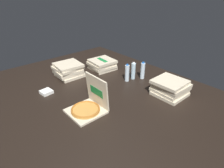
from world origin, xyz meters
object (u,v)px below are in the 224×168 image
(open_pizza_box, at_px, (89,105))
(water_bottle_0, at_px, (143,71))
(pizza_stack_right_far, at_px, (68,70))
(pizza_stack_center_near, at_px, (170,87))
(napkin_pile, at_px, (46,92))
(water_bottle_1, at_px, (133,71))
(water_bottle_2, at_px, (127,73))
(pizza_stack_left_far, at_px, (102,64))

(open_pizza_box, relative_size, water_bottle_0, 1.49)
(open_pizza_box, xyz_separation_m, water_bottle_0, (-0.14, 1.01, 0.05))
(open_pizza_box, height_order, water_bottle_0, open_pizza_box)
(pizza_stack_right_far, xyz_separation_m, pizza_stack_center_near, (1.25, 0.64, 0.00))
(pizza_stack_center_near, xyz_separation_m, napkin_pile, (-1.00, -1.10, -0.07))
(water_bottle_1, bearing_deg, water_bottle_0, 52.97)
(pizza_stack_center_near, distance_m, water_bottle_0, 0.51)
(open_pizza_box, distance_m, water_bottle_2, 0.83)
(open_pizza_box, distance_m, pizza_stack_right_far, 0.93)
(pizza_stack_right_far, distance_m, water_bottle_0, 1.05)
(water_bottle_1, relative_size, napkin_pile, 1.91)
(open_pizza_box, relative_size, pizza_stack_left_far, 0.94)
(water_bottle_0, bearing_deg, water_bottle_1, -127.03)
(open_pizza_box, relative_size, water_bottle_1, 1.49)
(pizza_stack_center_near, relative_size, pizza_stack_left_far, 0.97)
(water_bottle_1, distance_m, water_bottle_2, 0.11)
(pizza_stack_right_far, height_order, pizza_stack_center_near, same)
(water_bottle_2, bearing_deg, pizza_stack_right_far, -141.83)
(pizza_stack_center_near, xyz_separation_m, water_bottle_1, (-0.58, -0.02, 0.02))
(pizza_stack_right_far, bearing_deg, open_pizza_box, -17.24)
(open_pizza_box, bearing_deg, water_bottle_2, 106.00)
(pizza_stack_right_far, distance_m, water_bottle_2, 0.84)
(water_bottle_0, relative_size, water_bottle_1, 1.00)
(open_pizza_box, height_order, pizza_stack_center_near, open_pizza_box)
(pizza_stack_center_near, bearing_deg, pizza_stack_left_far, -173.59)
(open_pizza_box, relative_size, pizza_stack_center_near, 0.97)
(water_bottle_0, bearing_deg, pizza_stack_left_far, -160.98)
(pizza_stack_right_far, bearing_deg, pizza_stack_center_near, 27.23)
(pizza_stack_center_near, distance_m, napkin_pile, 1.49)
(pizza_stack_center_near, xyz_separation_m, water_bottle_2, (-0.59, -0.13, 0.02))
(pizza_stack_center_near, relative_size, napkin_pile, 2.95)
(pizza_stack_center_near, height_order, napkin_pile, pizza_stack_center_near)
(water_bottle_1, bearing_deg, pizza_stack_center_near, 1.50)
(open_pizza_box, bearing_deg, water_bottle_1, 103.55)
(water_bottle_1, relative_size, water_bottle_2, 1.00)
(pizza_stack_right_far, xyz_separation_m, water_bottle_2, (0.66, 0.52, 0.02))
(pizza_stack_center_near, height_order, water_bottle_1, water_bottle_1)
(water_bottle_0, height_order, water_bottle_1, same)
(pizza_stack_left_far, height_order, napkin_pile, pizza_stack_left_far)
(pizza_stack_right_far, height_order, water_bottle_2, water_bottle_2)
(pizza_stack_left_far, bearing_deg, water_bottle_2, 0.14)
(pizza_stack_right_far, xyz_separation_m, napkin_pile, (0.26, -0.46, -0.07))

